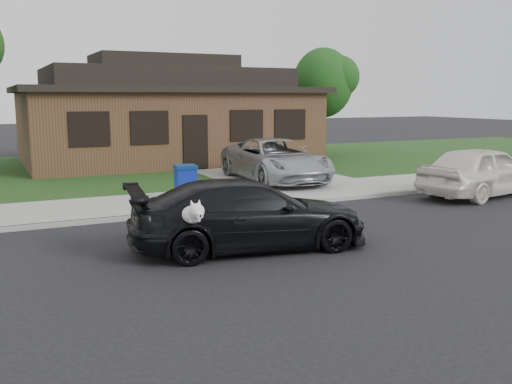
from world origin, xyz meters
name	(u,v)px	position (x,y,z in m)	size (l,w,h in m)	color
ground	(193,254)	(0.00, 0.00, 0.00)	(120.00, 120.00, 0.00)	black
sidewalk	(131,206)	(0.00, 5.00, 0.06)	(60.00, 3.00, 0.12)	gray
curb	(145,216)	(0.00, 3.50, 0.06)	(60.00, 0.12, 0.12)	gray
lawn	(83,171)	(0.00, 13.00, 0.07)	(60.00, 13.00, 0.13)	#193814
driveway	(253,172)	(6.00, 10.00, 0.07)	(4.50, 13.00, 0.14)	gray
sedan	(249,214)	(1.13, -0.12, 0.68)	(4.93, 2.55, 1.37)	black
minivan	(275,160)	(5.46, 7.05, 0.85)	(2.37, 5.13, 1.43)	#ABAEB2
white_compact	(483,171)	(9.99, 2.30, 0.76)	(1.81, 4.49, 1.53)	silver
recycling_bin	(186,182)	(1.54, 4.94, 0.62)	(0.64, 0.66, 0.98)	navy
house	(165,116)	(4.00, 15.00, 2.13)	(12.60, 8.60, 4.65)	#422B1C
tree_1	(326,82)	(12.14, 14.40, 3.71)	(3.15, 3.00, 5.25)	#332114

